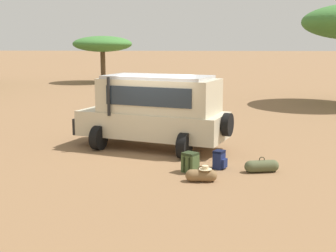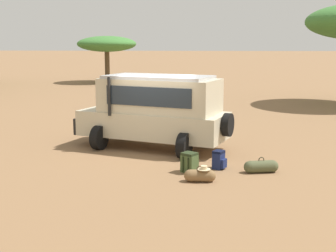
{
  "view_description": "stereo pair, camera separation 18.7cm",
  "coord_description": "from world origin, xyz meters",
  "px_view_note": "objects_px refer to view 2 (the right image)",
  "views": [
    {
      "loc": [
        1.47,
        -14.7,
        3.55
      ],
      "look_at": [
        0.48,
        -0.73,
        1.0
      ],
      "focal_mm": 50.0,
      "sensor_mm": 36.0,
      "label": 1
    },
    {
      "loc": [
        1.66,
        -14.68,
        3.55
      ],
      "look_at": [
        0.48,
        -0.73,
        1.0
      ],
      "focal_mm": 50.0,
      "sensor_mm": 36.0,
      "label": 2
    }
  ],
  "objects_px": {
    "duffel_bag_low_black_case": "(200,175)",
    "backpack_beside_front_wheel": "(190,163)",
    "safari_vehicle": "(156,110)",
    "backpack_cluster_center": "(219,160)",
    "acacia_tree_centre_back": "(107,44)",
    "duffel_bag_soft_canvas": "(261,166)"
  },
  "relations": [
    {
      "from": "acacia_tree_centre_back",
      "to": "backpack_cluster_center",
      "type": "bearing_deg",
      "value": -71.7
    },
    {
      "from": "safari_vehicle",
      "to": "backpack_cluster_center",
      "type": "distance_m",
      "value": 3.36
    },
    {
      "from": "safari_vehicle",
      "to": "acacia_tree_centre_back",
      "type": "height_order",
      "value": "acacia_tree_centre_back"
    },
    {
      "from": "backpack_beside_front_wheel",
      "to": "backpack_cluster_center",
      "type": "height_order",
      "value": "backpack_beside_front_wheel"
    },
    {
      "from": "safari_vehicle",
      "to": "duffel_bag_low_black_case",
      "type": "height_order",
      "value": "safari_vehicle"
    },
    {
      "from": "backpack_cluster_center",
      "to": "duffel_bag_low_black_case",
      "type": "xyz_separation_m",
      "value": [
        -0.51,
        -1.27,
        -0.09
      ]
    },
    {
      "from": "backpack_beside_front_wheel",
      "to": "acacia_tree_centre_back",
      "type": "bearing_deg",
      "value": 106.52
    },
    {
      "from": "acacia_tree_centre_back",
      "to": "safari_vehicle",
      "type": "bearing_deg",
      "value": -74.31
    },
    {
      "from": "safari_vehicle",
      "to": "backpack_cluster_center",
      "type": "bearing_deg",
      "value": -50.16
    },
    {
      "from": "duffel_bag_low_black_case",
      "to": "backpack_cluster_center",
      "type": "bearing_deg",
      "value": 68.24
    },
    {
      "from": "duffel_bag_soft_canvas",
      "to": "acacia_tree_centre_back",
      "type": "height_order",
      "value": "acacia_tree_centre_back"
    },
    {
      "from": "safari_vehicle",
      "to": "duffel_bag_soft_canvas",
      "type": "relative_size",
      "value": 5.68
    },
    {
      "from": "duffel_bag_low_black_case",
      "to": "duffel_bag_soft_canvas",
      "type": "bearing_deg",
      "value": 30.98
    },
    {
      "from": "backpack_cluster_center",
      "to": "duffel_bag_soft_canvas",
      "type": "xyz_separation_m",
      "value": [
        1.14,
        -0.28,
        -0.09
      ]
    },
    {
      "from": "duffel_bag_soft_canvas",
      "to": "acacia_tree_centre_back",
      "type": "distance_m",
      "value": 29.59
    },
    {
      "from": "duffel_bag_low_black_case",
      "to": "acacia_tree_centre_back",
      "type": "relative_size",
      "value": 0.16
    },
    {
      "from": "backpack_cluster_center",
      "to": "duffel_bag_soft_canvas",
      "type": "relative_size",
      "value": 0.55
    },
    {
      "from": "backpack_beside_front_wheel",
      "to": "backpack_cluster_center",
      "type": "distance_m",
      "value": 0.91
    },
    {
      "from": "duffel_bag_low_black_case",
      "to": "backpack_beside_front_wheel",
      "type": "bearing_deg",
      "value": 109.41
    },
    {
      "from": "backpack_beside_front_wheel",
      "to": "duffel_bag_soft_canvas",
      "type": "distance_m",
      "value": 1.96
    },
    {
      "from": "backpack_beside_front_wheel",
      "to": "acacia_tree_centre_back",
      "type": "distance_m",
      "value": 29.1
    },
    {
      "from": "duffel_bag_low_black_case",
      "to": "acacia_tree_centre_back",
      "type": "distance_m",
      "value": 30.01
    }
  ]
}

